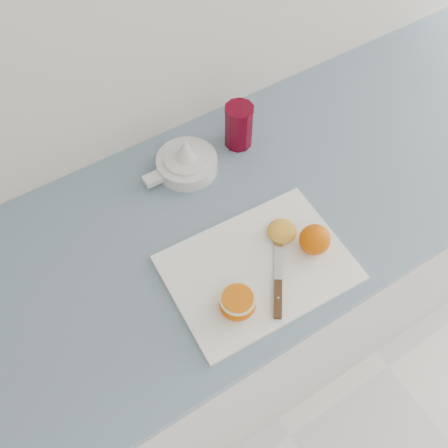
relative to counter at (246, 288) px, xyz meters
name	(u,v)px	position (x,y,z in m)	size (l,w,h in m)	color
counter	(246,288)	(0.00, 0.00, 0.00)	(2.47, 0.64, 0.89)	silver
cutting_board	(258,268)	(-0.09, -0.15, 0.45)	(0.37, 0.27, 0.01)	white
whole_orange	(315,240)	(0.03, -0.18, 0.49)	(0.07, 0.07, 0.07)	orange
half_orange	(237,303)	(-0.18, -0.21, 0.48)	(0.07, 0.07, 0.05)	orange
squeezed_shell	(282,231)	(-0.01, -0.11, 0.47)	(0.06, 0.06, 0.03)	gold
paring_knife	(278,291)	(-0.09, -0.22, 0.46)	(0.12, 0.16, 0.01)	#3F2012
citrus_juicer	(186,162)	(-0.08, 0.16, 0.47)	(0.18, 0.14, 0.10)	white
red_tumbler	(239,127)	(0.07, 0.17, 0.50)	(0.07, 0.07, 0.12)	#5E0012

